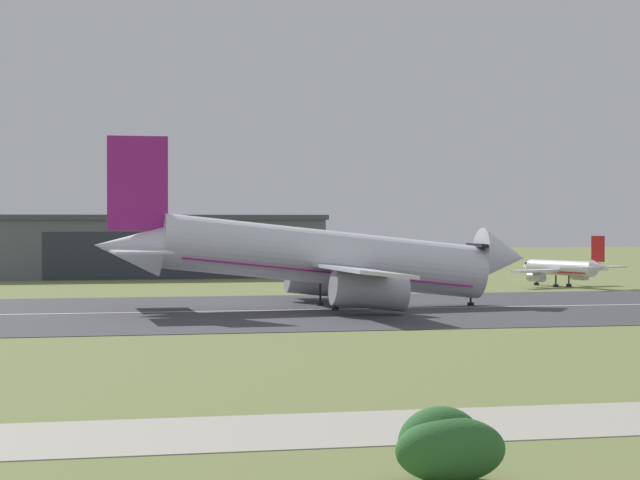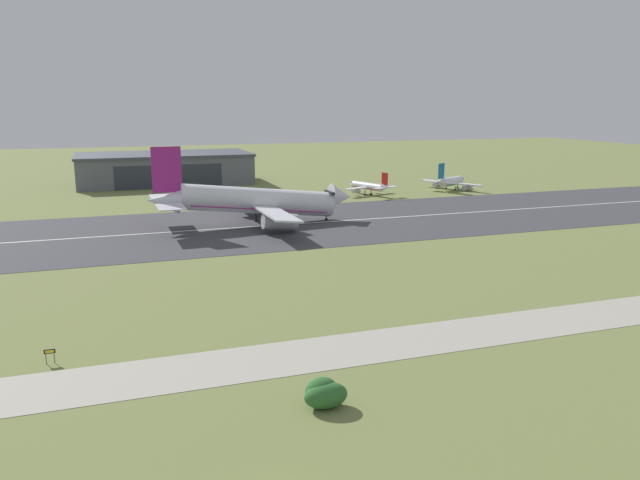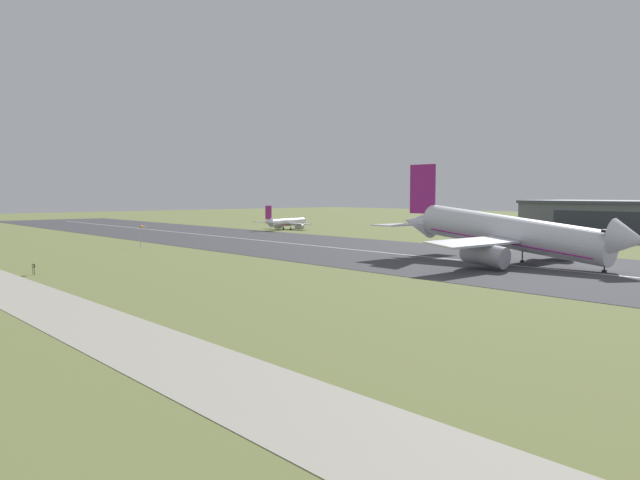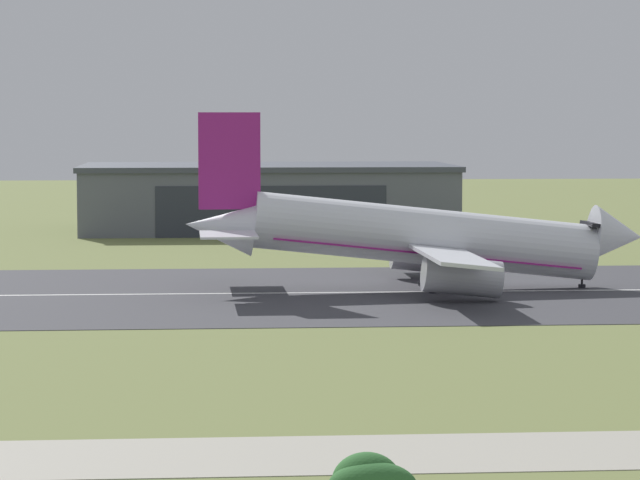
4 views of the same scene
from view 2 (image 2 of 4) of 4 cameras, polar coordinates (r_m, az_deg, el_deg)
ground_plane at (r=99.91m, az=-12.23°, el=-5.40°), size 724.15×724.15×0.00m
runway_strip at (r=151.95m, az=-14.81°, el=0.61°), size 484.15×55.65×0.06m
runway_centreline at (r=151.95m, az=-14.81°, el=0.63°), size 435.73×0.70×0.01m
taxiway_road at (r=74.94m, az=-9.58°, el=-11.43°), size 363.11×10.21×0.05m
hangar_building at (r=245.41m, az=-14.02°, el=6.39°), size 63.78×32.36×11.41m
airplane_landing at (r=157.05m, az=-5.81°, el=3.51°), size 52.85×48.53×20.08m
airplane_parked_centre at (r=208.18m, az=4.44°, el=4.91°), size 18.35×19.18×8.07m
airplane_parked_east at (r=225.29m, az=11.88°, el=5.23°), size 18.69×22.53×9.77m
shrub_clump at (r=64.86m, az=0.37°, el=-13.87°), size 4.53×3.47×2.97m
runway_sign at (r=81.01m, az=-23.48°, el=-9.46°), size 1.29×0.13×1.81m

